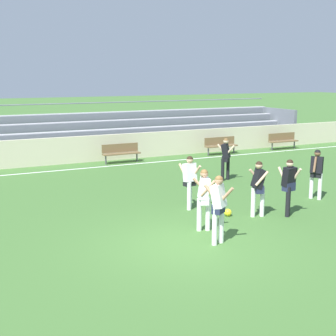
# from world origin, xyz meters

# --- Properties ---
(ground_plane) EXTENTS (160.00, 160.00, 0.00)m
(ground_plane) POSITION_xyz_m (0.00, 0.00, 0.00)
(ground_plane) COLOR #3D662D
(field_line_sideline) EXTENTS (44.00, 0.12, 0.01)m
(field_line_sideline) POSITION_xyz_m (0.00, 10.69, 0.00)
(field_line_sideline) COLOR white
(field_line_sideline) RESTS_ON ground
(sideline_wall) EXTENTS (48.00, 0.16, 1.25)m
(sideline_wall) POSITION_xyz_m (0.00, 12.16, 0.63)
(sideline_wall) COLOR beige
(sideline_wall) RESTS_ON ground
(bleacher_stand) EXTENTS (25.68, 3.60, 2.57)m
(bleacher_stand) POSITION_xyz_m (1.78, 14.64, 1.10)
(bleacher_stand) COLOR #B2B2B7
(bleacher_stand) RESTS_ON ground
(bench_far_right) EXTENTS (1.80, 0.40, 0.90)m
(bench_far_right) POSITION_xyz_m (8.09, 11.24, 0.55)
(bench_far_right) COLOR brown
(bench_far_right) RESTS_ON ground
(bench_far_left) EXTENTS (1.80, 0.40, 0.90)m
(bench_far_left) POSITION_xyz_m (2.56, 11.24, 0.55)
(bench_far_left) COLOR brown
(bench_far_left) RESTS_ON ground
(bench_centre_sideline) EXTENTS (1.80, 0.40, 0.90)m
(bench_centre_sideline) POSITION_xyz_m (12.17, 11.24, 0.55)
(bench_centre_sideline) COLOR brown
(bench_centre_sideline) RESTS_ON ground
(player_white_pressing_high) EXTENTS (0.42, 0.60, 1.66)m
(player_white_pressing_high) POSITION_xyz_m (0.84, 0.75, 0.99)
(player_white_pressing_high) COLOR white
(player_white_pressing_high) RESTS_ON ground
(player_dark_challenging) EXTENTS (0.47, 0.57, 1.64)m
(player_dark_challenging) POSITION_xyz_m (2.92, 1.17, 0.98)
(player_dark_challenging) COLOR white
(player_dark_challenging) RESTS_ON ground
(player_dark_dropping_back) EXTENTS (0.63, 0.48, 1.67)m
(player_dark_dropping_back) POSITION_xyz_m (5.89, 1.97, 0.99)
(player_dark_dropping_back) COLOR white
(player_dark_dropping_back) RESTS_ON ground
(player_white_wide_right) EXTENTS (0.46, 0.67, 1.65)m
(player_white_wide_right) POSITION_xyz_m (1.57, 2.83, 0.98)
(player_white_wide_right) COLOR white
(player_white_wide_right) RESTS_ON ground
(player_white_trailing_run) EXTENTS (0.51, 0.69, 1.71)m
(player_white_trailing_run) POSITION_xyz_m (0.62, -0.30, 1.02)
(player_white_trailing_run) COLOR white
(player_white_trailing_run) RESTS_ON ground
(player_dark_wide_left) EXTENTS (0.51, 0.74, 1.67)m
(player_dark_wide_left) POSITION_xyz_m (4.83, 5.81, 0.99)
(player_dark_wide_left) COLOR black
(player_dark_wide_left) RESTS_ON ground
(player_dark_overlapping) EXTENTS (0.46, 0.58, 1.68)m
(player_dark_overlapping) POSITION_xyz_m (3.78, 0.85, 1.00)
(player_dark_overlapping) COLOR black
(player_dark_overlapping) RESTS_ON ground
(soccer_ball) EXTENTS (0.22, 0.22, 0.22)m
(soccer_ball) POSITION_xyz_m (2.17, 1.59, 0.11)
(soccer_ball) COLOR yellow
(soccer_ball) RESTS_ON ground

